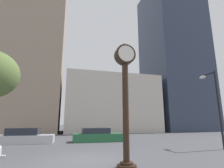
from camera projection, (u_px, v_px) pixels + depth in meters
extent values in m
plane|color=#424247|center=(82.00, 160.00, 8.61)|extent=(200.00, 200.00, 0.00)
cube|color=gray|center=(25.00, 54.00, 32.08)|extent=(13.41, 12.00, 28.16)
cube|color=beige|center=(109.00, 105.00, 34.20)|extent=(16.71, 12.00, 10.10)
cube|color=#2D384C|center=(173.00, 57.00, 40.55)|extent=(11.71, 12.00, 33.33)
cylinder|color=black|center=(127.00, 166.00, 7.13)|extent=(0.82, 0.82, 0.12)
cylinder|color=black|center=(127.00, 163.00, 7.15)|extent=(0.54, 0.54, 0.10)
cylinder|color=black|center=(126.00, 110.00, 7.61)|extent=(0.27, 0.27, 4.20)
cylinder|color=black|center=(125.00, 55.00, 8.15)|extent=(0.93, 0.42, 0.93)
cylinder|color=white|center=(126.00, 53.00, 7.95)|extent=(0.76, 0.02, 0.76)
cylinder|color=white|center=(123.00, 57.00, 8.36)|extent=(0.76, 0.02, 0.76)
sphere|color=black|center=(125.00, 45.00, 8.26)|extent=(0.12, 0.12, 0.12)
cube|color=#BCBCC1|center=(26.00, 139.00, 15.15)|extent=(4.74, 2.01, 0.71)
cube|color=#232833|center=(24.00, 131.00, 15.24)|extent=(2.64, 1.69, 0.60)
cube|color=#236038|center=(98.00, 137.00, 16.57)|extent=(4.74, 1.89, 0.76)
cube|color=#232833|center=(96.00, 131.00, 16.65)|extent=(2.62, 1.63, 0.51)
cylinder|color=#B7B7BC|center=(3.00, 156.00, 7.73)|extent=(0.18, 0.10, 0.10)
cylinder|color=black|center=(219.00, 108.00, 12.38)|extent=(0.14, 0.14, 5.55)
cylinder|color=black|center=(208.00, 74.00, 13.51)|extent=(0.11, 1.20, 0.11)
ellipsoid|color=silver|center=(203.00, 77.00, 14.06)|extent=(0.36, 0.60, 0.24)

